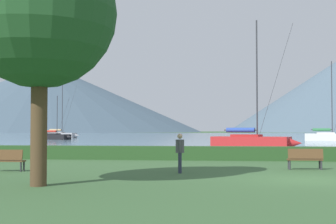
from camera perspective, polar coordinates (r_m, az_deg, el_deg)
name	(u,v)px	position (r m, az deg, el deg)	size (l,w,h in m)	color
ground_plane	(307,180)	(18.15, 16.13, -7.76)	(1000.00, 1000.00, 0.00)	#385B33
harbor_water	(236,135)	(154.88, 8.07, -2.77)	(320.00, 246.00, 0.00)	slate
hedge_line	(276,154)	(29.01, 12.67, -4.84)	(80.00, 1.20, 0.82)	#284C23
sailboat_slip_0	(329,136)	(83.67, 18.57, -2.74)	(8.83, 3.52, 13.19)	white
sailboat_slip_1	(252,141)	(46.65, 9.95, -3.43)	(8.59, 4.68, 12.34)	red
sailboat_slip_2	(55,136)	(91.52, -13.25, -2.83)	(7.16, 4.23, 8.13)	black
sailboat_slip_5	(60,135)	(106.86, -12.71, -2.66)	(8.49, 3.41, 11.99)	#9E9EA3
park_bench_near_path	(7,159)	(22.08, -18.59, -5.34)	(1.52, 0.50, 0.95)	brown
park_bench_under_tree	(305,158)	(22.71, 15.96, -5.27)	(1.57, 0.54, 0.95)	brown
person_seated_viewer	(180,150)	(20.08, 1.42, -4.51)	(0.36, 0.56, 1.65)	#2D3347
park_tree	(45,3)	(16.50, -14.41, 12.47)	(5.00, 5.00, 8.78)	#4C3823
distant_hill_west_ridge	(47,98)	(404.14, -14.12, 1.60)	(251.88, 251.88, 55.15)	#425666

